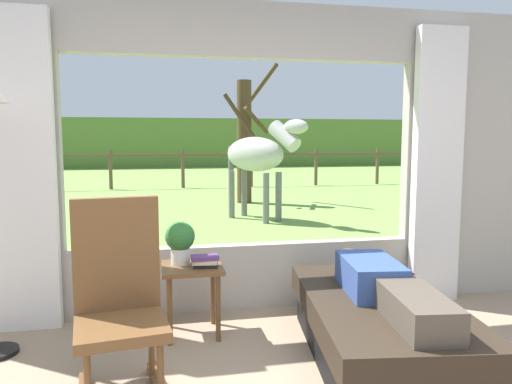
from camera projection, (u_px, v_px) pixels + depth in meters
The scene contains 14 objects.
back_wall_with_window at pixel (245, 162), 4.08m from camera, with size 5.20×0.12×2.55m.
curtain_panel_left at pixel (24, 172), 3.62m from camera, with size 0.44×0.10×2.40m, color silver.
curtain_panel_right at pixel (437, 167), 4.29m from camera, with size 0.44×0.10×2.40m, color silver.
outdoor_pasture_lawn at pixel (182, 186), 14.84m from camera, with size 36.00×21.68×0.02m, color #759E47.
distant_hill_ridge at pixel (171, 143), 24.29m from camera, with size 36.00×2.00×2.40m, color #577834.
recliner_sofa at pixel (378, 328), 3.18m from camera, with size 1.12×1.80×0.42m.
reclining_person at pixel (383, 285), 3.10m from camera, with size 0.42×1.44×0.22m.
rocking_chair at pixel (119, 302), 2.71m from camera, with size 0.55×0.74×1.12m.
side_table at pixel (192, 278), 3.60m from camera, with size 0.44×0.44×0.52m.
potted_plant at pixel (180, 240), 3.61m from camera, with size 0.22×0.22×0.32m.
book_stack at pixel (205, 261), 3.54m from camera, with size 0.20×0.14×0.08m.
horse at pixel (258, 155), 8.44m from camera, with size 1.33×1.68×1.73m.
pasture_tree at pixel (245, 139), 10.72m from camera, with size 1.20×1.30×3.02m.
pasture_fence_line at pixel (183, 163), 13.98m from camera, with size 16.10×0.10×1.10m.
Camera 1 is at (-0.72, -1.76, 1.45)m, focal length 34.27 mm.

